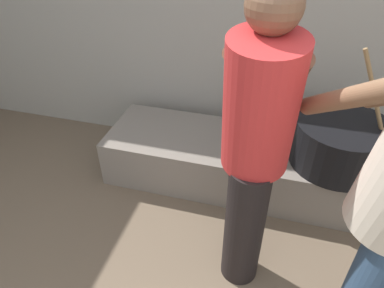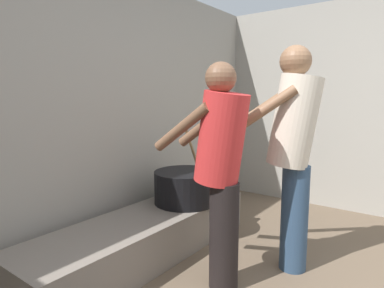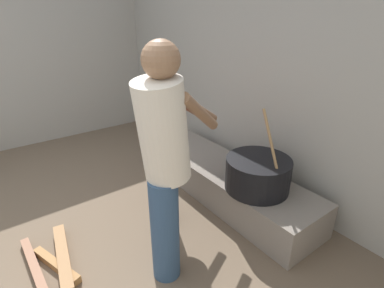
{
  "view_description": "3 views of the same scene",
  "coord_description": "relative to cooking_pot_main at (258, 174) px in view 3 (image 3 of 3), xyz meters",
  "views": [
    {
      "loc": [
        0.3,
        0.11,
        1.72
      ],
      "look_at": [
        -0.08,
        1.49,
        0.69
      ],
      "focal_mm": 32.11,
      "sensor_mm": 36.0,
      "label": 1
    },
    {
      "loc": [
        -1.59,
        0.2,
        1.3
      ],
      "look_at": [
        0.33,
        1.63,
        0.96
      ],
      "focal_mm": 30.9,
      "sensor_mm": 36.0,
      "label": 2
    },
    {
      "loc": [
        2.18,
        0.2,
        1.79
      ],
      "look_at": [
        0.32,
        1.57,
        0.75
      ],
      "focal_mm": 27.36,
      "sensor_mm": 36.0,
      "label": 3
    }
  ],
  "objects": [
    {
      "name": "ground_plane",
      "position": [
        -0.72,
        -2.0,
        -0.49
      ],
      "size": [
        10.27,
        10.27,
        0.0
      ],
      "primitive_type": "plane",
      "color": "brown"
    },
    {
      "name": "block_enclosure_rear",
      "position": [
        -0.72,
        0.57,
        0.69
      ],
      "size": [
        5.27,
        0.2,
        2.37
      ],
      "primitive_type": "cube",
      "color": "#9E998E",
      "rests_on": "ground_plane"
    },
    {
      "name": "hearth_ledge",
      "position": [
        -0.48,
        0.05,
        -0.32
      ],
      "size": [
        2.13,
        0.6,
        0.34
      ],
      "primitive_type": "cube",
      "color": "slate",
      "rests_on": "ground_plane"
    },
    {
      "name": "cooking_pot_main",
      "position": [
        0.0,
        0.0,
        0.0
      ],
      "size": [
        0.57,
        0.57,
        0.74
      ],
      "color": "black",
      "rests_on": "hearth_ledge"
    },
    {
      "name": "cook_in_red_shirt",
      "position": [
        -0.47,
        -0.66,
        0.38
      ],
      "size": [
        0.34,
        0.64,
        1.53
      ],
      "color": "black",
      "rests_on": "ground_plane"
    },
    {
      "name": "cook_in_cream_shirt",
      "position": [
        0.04,
        -0.96,
        0.47
      ],
      "size": [
        0.6,
        0.75,
        1.66
      ],
      "color": "navy",
      "rests_on": "ground_plane"
    },
    {
      "name": "firewood_pile",
      "position": [
        -0.52,
        -1.66,
        -0.45
      ],
      "size": [
        0.76,
        0.34,
        0.09
      ],
      "color": "#98674D",
      "rests_on": "ground_plane"
    }
  ]
}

